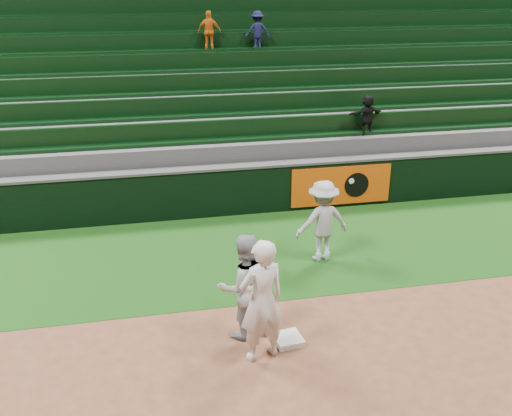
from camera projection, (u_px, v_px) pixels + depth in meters
The scene contains 8 objects.
ground at pixel (270, 332), 9.53m from camera, with size 70.00×70.00×0.00m, color brown.
foul_grass at pixel (239, 253), 12.25m from camera, with size 36.00×4.20×0.01m, color #11380E.
first_base at pixel (288, 339), 9.25m from camera, with size 0.44×0.44×0.10m, color white.
first_baseman at pixel (262, 301), 8.53m from camera, with size 0.73×0.48×2.01m, color silver.
baserunner at pixel (244, 286), 9.13m from camera, with size 0.88×0.69×1.81m, color #9A9DA4.
base_coach at pixel (323, 221), 11.64m from camera, with size 1.12×0.64×1.73m, color #A3A7B1.
field_wall at pixel (224, 190), 14.00m from camera, with size 36.00×0.45×1.25m.
stadium_seating at pixel (203, 114), 17.02m from camera, with size 36.00×5.95×5.12m.
Camera 1 is at (-1.86, -7.82, 5.52)m, focal length 40.00 mm.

